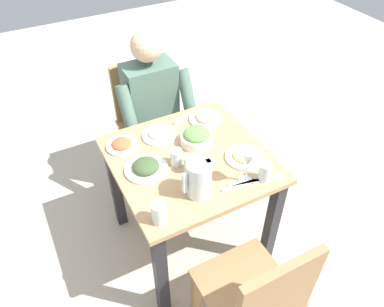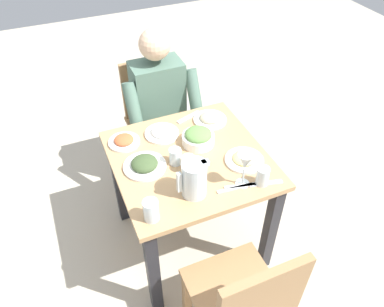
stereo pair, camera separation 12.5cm
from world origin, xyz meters
name	(u,v)px [view 1 (the left image)]	position (x,y,z in m)	size (l,w,h in m)	color
ground_plane	(190,238)	(0.00, 0.00, 0.00)	(8.00, 8.00, 0.00)	#B7AD99
dining_table	(190,176)	(0.00, 0.00, 0.59)	(0.80, 0.80, 0.72)	tan
chair_near	(147,117)	(-0.04, -0.73, 0.50)	(0.40, 0.40, 0.89)	#997047
chair_far	(258,297)	(0.05, 0.73, 0.50)	(0.40, 0.40, 0.89)	#997047
diner_near	(157,115)	(-0.04, -0.53, 0.65)	(0.48, 0.53, 1.18)	#4C6B5B
water_pitcher	(199,179)	(0.08, 0.24, 0.82)	(0.16, 0.12, 0.19)	silver
salad_bowl	(197,137)	(-0.09, -0.09, 0.77)	(0.18, 0.18, 0.09)	white
plate_dolmas	(146,167)	(0.24, -0.02, 0.74)	(0.22, 0.22, 0.06)	white
plate_fries	(244,156)	(-0.25, 0.14, 0.74)	(0.20, 0.20, 0.04)	white
plate_yoghurt	(159,134)	(0.07, -0.24, 0.74)	(0.19, 0.19, 0.05)	white
plate_rice_curry	(122,145)	(0.29, -0.25, 0.74)	(0.18, 0.18, 0.04)	white
plate_beans	(206,118)	(-0.24, -0.25, 0.74)	(0.20, 0.20, 0.05)	white
water_glass_far_right	(176,157)	(0.08, 0.01, 0.77)	(0.06, 0.06, 0.09)	silver
water_glass_near_right	(265,172)	(-0.25, 0.32, 0.77)	(0.06, 0.06, 0.10)	silver
water_glass_far_left	(190,164)	(0.04, 0.09, 0.77)	(0.07, 0.07, 0.09)	silver
water_glass_near_left	(159,213)	(0.31, 0.31, 0.78)	(0.07, 0.07, 0.11)	silver
wine_glass	(248,160)	(-0.16, 0.28, 0.87)	(0.08, 0.08, 0.20)	silver
fork_near	(268,179)	(-0.27, 0.33, 0.73)	(0.17, 0.03, 0.01)	silver
knife_near	(246,183)	(-0.16, 0.30, 0.73)	(0.18, 0.02, 0.01)	silver
fork_far	(184,117)	(-0.13, -0.33, 0.73)	(0.17, 0.03, 0.01)	silver
knife_far	(239,185)	(-0.12, 0.30, 0.73)	(0.18, 0.02, 0.01)	silver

